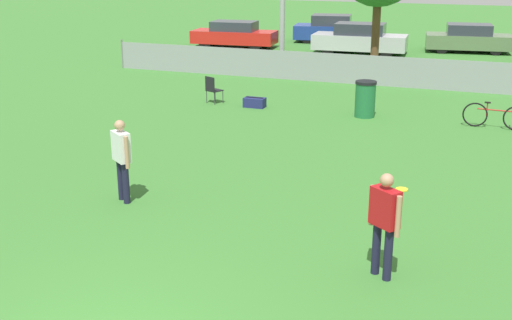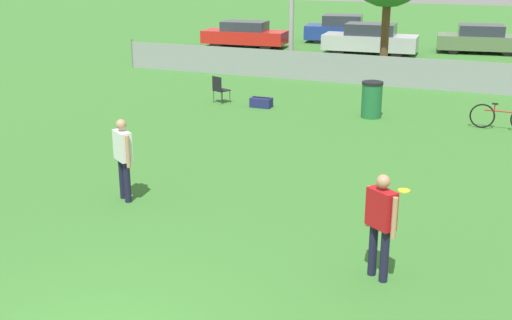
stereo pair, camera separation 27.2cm
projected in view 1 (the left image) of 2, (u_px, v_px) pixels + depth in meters
The scene contains 12 objects.
fence_backline at pixel (377, 71), 23.52m from camera, with size 21.68×0.07×1.21m.
player_receiver_white at pixel (122, 155), 12.36m from camera, with size 0.52×0.44×1.65m.
player_defender_red at pixel (384, 218), 9.41m from camera, with size 0.51×0.44×1.65m.
frisbee_disc at pixel (402, 189), 13.25m from camera, with size 0.26×0.26×0.03m.
folding_chair_sideline at pixel (213, 88), 20.74m from camera, with size 0.56×0.56×0.88m.
bicycle_sideline at pixel (495, 116), 17.79m from camera, with size 1.76×0.44×0.74m.
trash_bin at pixel (365, 99), 19.02m from camera, with size 0.63×0.63×1.08m.
gear_bag_sideline at pixel (255, 102), 20.32m from camera, with size 0.67×0.37×0.33m.
parked_car_red at pixel (234, 34), 33.10m from camera, with size 4.44×2.03×1.34m.
parked_car_blue at pixel (331, 29), 35.03m from camera, with size 4.19×2.38×1.48m.
parked_car_silver at pixel (360, 39), 31.04m from camera, with size 4.56×1.96×1.46m.
parked_car_olive at pixel (468, 39), 31.50m from camera, with size 4.21×2.28×1.37m.
Camera 1 is at (4.13, -5.45, 4.66)m, focal length 45.00 mm.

